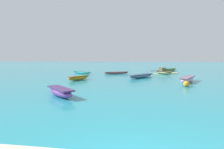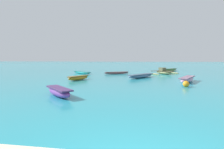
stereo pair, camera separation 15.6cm
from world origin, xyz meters
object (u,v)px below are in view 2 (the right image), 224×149
object	(u,v)px
moored_boat_1	(164,72)
moored_boat_3	(169,70)
moored_boat_5	(78,78)
mooring_buoy_0	(186,84)
moored_boat_4	(82,72)
moored_boat_2	(187,79)
moored_boat_7	(117,73)
moored_boat_6	(59,92)
moored_boat_0	(141,76)

from	to	relation	value
moored_boat_1	moored_boat_3	world-z (taller)	moored_boat_1
moored_boat_5	mooring_buoy_0	world-z (taller)	mooring_buoy_0
moored_boat_4	mooring_buoy_0	distance (m)	15.09
moored_boat_1	mooring_buoy_0	size ratio (longest dim) A/B	9.11
moored_boat_2	moored_boat_3	xyz separation A→B (m)	(0.70, 13.42, -0.01)
moored_boat_4	moored_boat_5	xyz separation A→B (m)	(1.99, -7.15, 0.07)
moored_boat_3	moored_boat_5	world-z (taller)	moored_boat_3
moored_boat_4	moored_boat_7	world-z (taller)	moored_boat_7
mooring_buoy_0	moored_boat_5	bearing A→B (deg)	163.31
moored_boat_1	moored_boat_6	world-z (taller)	moored_boat_1
moored_boat_0	moored_boat_2	distance (m)	5.05
moored_boat_2	moored_boat_4	bearing A→B (deg)	86.81
moored_boat_2	moored_boat_4	size ratio (longest dim) A/B	1.03
moored_boat_0	moored_boat_7	world-z (taller)	moored_boat_0
moored_boat_1	moored_boat_6	size ratio (longest dim) A/B	1.77
moored_boat_2	moored_boat_4	xyz separation A→B (m)	(-12.18, 7.07, -0.10)
moored_boat_3	moored_boat_4	size ratio (longest dim) A/B	0.96
moored_boat_0	moored_boat_6	xyz separation A→B (m)	(-4.63, -10.33, 0.04)
moored_boat_5	moored_boat_7	xyz separation A→B (m)	(2.88, 7.31, -0.06)
moored_boat_4	moored_boat_5	world-z (taller)	moored_boat_5
moored_boat_1	moored_boat_2	bearing A→B (deg)	-30.33
moored_boat_4	mooring_buoy_0	bearing A→B (deg)	-2.28
moored_boat_2	moored_boat_3	size ratio (longest dim) A/B	1.08
moored_boat_0	moored_boat_7	size ratio (longest dim) A/B	1.10
moored_boat_6	mooring_buoy_0	distance (m)	9.07
moored_boat_0	moored_boat_2	xyz separation A→B (m)	(4.09, -2.97, 0.04)
moored_boat_0	moored_boat_2	bearing A→B (deg)	-88.88
moored_boat_4	moored_boat_6	size ratio (longest dim) A/B	1.44
moored_boat_5	moored_boat_7	size ratio (longest dim) A/B	0.74
moored_boat_3	moored_boat_5	size ratio (longest dim) A/B	1.30
moored_boat_1	moored_boat_7	xyz separation A→B (m)	(-6.36, -0.79, -0.12)
moored_boat_1	moored_boat_5	size ratio (longest dim) A/B	1.66
moored_boat_5	moored_boat_3	bearing A→B (deg)	-11.86
moored_boat_7	moored_boat_0	bearing A→B (deg)	-81.76
moored_boat_2	mooring_buoy_0	xyz separation A→B (m)	(-0.84, -2.88, -0.03)
moored_boat_1	moored_boat_4	xyz separation A→B (m)	(-11.23, -0.95, -0.12)
moored_boat_2	moored_boat_5	size ratio (longest dim) A/B	1.40
moored_boat_6	mooring_buoy_0	xyz separation A→B (m)	(7.88, 4.48, -0.04)
moored_boat_1	moored_boat_4	bearing A→B (deg)	-122.20
moored_boat_0	mooring_buoy_0	world-z (taller)	mooring_buoy_0
moored_boat_4	moored_boat_6	world-z (taller)	moored_boat_6
moored_boat_7	mooring_buoy_0	xyz separation A→B (m)	(6.46, -10.11, 0.05)
mooring_buoy_0	moored_boat_6	bearing A→B (deg)	-150.41
moored_boat_1	moored_boat_2	distance (m)	8.08
moored_boat_3	mooring_buoy_0	distance (m)	16.37
moored_boat_1	moored_boat_5	distance (m)	12.29
moored_boat_1	moored_boat_6	distance (m)	17.24
moored_boat_0	moored_boat_6	size ratio (longest dim) A/B	1.59
moored_boat_4	mooring_buoy_0	size ratio (longest dim) A/B	7.42
moored_boat_5	moored_boat_7	bearing A→B (deg)	5.49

